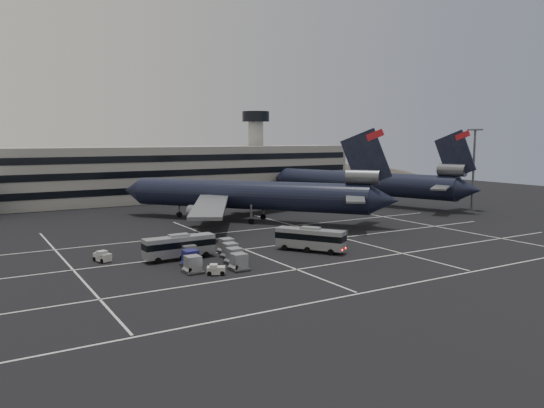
# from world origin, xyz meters

# --- Properties ---
(ground) EXTENTS (260.00, 260.00, 0.00)m
(ground) POSITION_xyz_m (0.00, 0.00, 0.00)
(ground) COLOR black
(ground) RESTS_ON ground
(lane_markings) EXTENTS (90.00, 55.62, 0.01)m
(lane_markings) POSITION_xyz_m (0.95, 0.72, 0.01)
(lane_markings) COLOR silver
(lane_markings) RESTS_ON ground
(terminal) EXTENTS (125.00, 26.00, 24.00)m
(terminal) POSITION_xyz_m (-2.95, 71.14, 6.93)
(terminal) COLOR gray
(terminal) RESTS_ON ground
(hills) EXTENTS (352.00, 180.00, 44.00)m
(hills) POSITION_xyz_m (17.99, 170.00, -12.07)
(hills) COLOR #38332B
(hills) RESTS_ON ground
(lightpole_right) EXTENTS (2.40, 2.40, 18.28)m
(lightpole_right) POSITION_xyz_m (58.00, 15.00, 11.82)
(lightpole_right) COLOR slate
(lightpole_right) RESTS_ON ground
(trijet_main) EXTENTS (41.44, 47.83, 18.08)m
(trijet_main) POSITION_xyz_m (7.41, 26.77, 5.25)
(trijet_main) COLOR black
(trijet_main) RESTS_ON ground
(trijet_far) EXTENTS (26.61, 56.15, 18.08)m
(trijet_far) POSITION_xyz_m (44.77, 35.97, 5.43)
(trijet_far) COLOR black
(trijet_far) RESTS_ON ground
(bus_near) EXTENTS (7.58, 9.79, 3.59)m
(bus_near) POSITION_xyz_m (1.53, -2.17, 1.96)
(bus_near) COLOR gray
(bus_near) RESTS_ON ground
(bus_far) EXTENTS (9.83, 2.63, 3.45)m
(bus_far) POSITION_xyz_m (-16.50, 2.84, 1.89)
(bus_far) COLOR gray
(bus_far) RESTS_ON ground
(tug_a) EXTENTS (2.19, 2.77, 1.57)m
(tug_a) POSITION_xyz_m (-25.72, 6.71, 0.70)
(tug_a) COLOR #BABBB6
(tug_a) RESTS_ON ground
(tug_b) EXTENTS (2.48, 2.15, 1.37)m
(tug_b) POSITION_xyz_m (-15.60, -7.13, 0.61)
(tug_b) COLOR #BABBB6
(tug_b) RESTS_ON ground
(uld_cluster) EXTENTS (11.23, 17.69, 2.10)m
(uld_cluster) POSITION_xyz_m (-13.52, 0.18, 1.02)
(uld_cluster) COLOR #2D2D30
(uld_cluster) RESTS_ON ground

